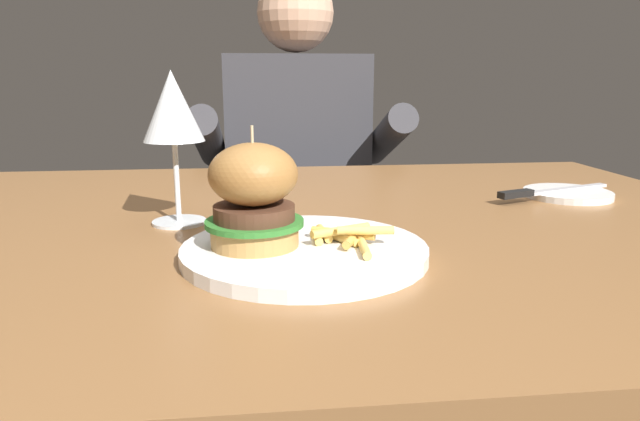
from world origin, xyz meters
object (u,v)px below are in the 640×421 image
object	(u,v)px
diner_person	(298,216)
wine_glass	(173,111)
bread_plate	(568,194)
table_knife	(545,191)
burger_sandwich	(254,195)
main_plate	(305,251)

from	to	relation	value
diner_person	wine_glass	bearing A→B (deg)	-105.88
bread_plate	table_knife	world-z (taller)	table_knife
wine_glass	diner_person	size ratio (longest dim) A/B	0.17
wine_glass	diner_person	xyz separation A→B (m)	(0.21, 0.74, -0.32)
burger_sandwich	diner_person	world-z (taller)	diner_person
table_knife	main_plate	bearing A→B (deg)	-148.23
wine_glass	table_knife	world-z (taller)	wine_glass
burger_sandwich	bread_plate	xyz separation A→B (m)	(0.50, 0.26, -0.06)
bread_plate	diner_person	world-z (taller)	diner_person
wine_glass	bread_plate	bearing A→B (deg)	9.68
wine_glass	table_knife	size ratio (longest dim) A/B	0.91
burger_sandwich	bread_plate	world-z (taller)	burger_sandwich
wine_glass	table_knife	bearing A→B (deg)	8.75
burger_sandwich	table_knife	bearing A→B (deg)	28.31
wine_glass	bread_plate	size ratio (longest dim) A/B	1.45
burger_sandwich	diner_person	xyz separation A→B (m)	(0.11, 0.89, -0.25)
main_plate	burger_sandwich	world-z (taller)	burger_sandwich
table_knife	burger_sandwich	bearing A→B (deg)	-151.69
burger_sandwich	wine_glass	size ratio (longest dim) A/B	0.64
diner_person	table_knife	bearing A→B (deg)	-62.40
burger_sandwich	bread_plate	size ratio (longest dim) A/B	0.93
main_plate	table_knife	xyz separation A→B (m)	(0.40, 0.25, 0.01)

